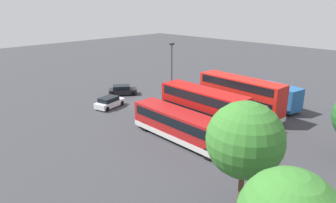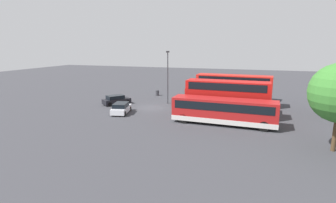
{
  "view_description": "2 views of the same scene",
  "coord_description": "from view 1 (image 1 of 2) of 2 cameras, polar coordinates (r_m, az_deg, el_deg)",
  "views": [
    {
      "loc": [
        25.87,
        29.66,
        13.21
      ],
      "look_at": [
        0.83,
        4.87,
        1.67
      ],
      "focal_mm": 32.59,
      "sensor_mm": 36.0,
      "label": 1
    },
    {
      "loc": [
        35.2,
        14.49,
        8.81
      ],
      "look_at": [
        1.85,
        3.22,
        1.49
      ],
      "focal_mm": 28.85,
      "sensor_mm": 36.0,
      "label": 2
    }
  ],
  "objects": [
    {
      "name": "bus_double_decker_near_end",
      "position": [
        37.98,
        13.34,
        1.17
      ],
      "size": [
        3.2,
        11.04,
        4.55
      ],
      "color": "red",
      "rests_on": "ground"
    },
    {
      "name": "car_hatchback_silver",
      "position": [
        40.65,
        -10.89,
        -0.13
      ],
      "size": [
        4.33,
        2.62,
        1.43
      ],
      "color": "silver",
      "rests_on": "ground"
    },
    {
      "name": "lamp_post_tall",
      "position": [
        41.56,
        0.7,
        6.31
      ],
      "size": [
        0.7,
        0.3,
        8.03
      ],
      "color": "#38383D",
      "rests_on": "ground"
    },
    {
      "name": "tree_midleft",
      "position": [
        19.77,
        14.19,
        -6.98
      ],
      "size": [
        4.93,
        4.93,
        7.48
      ],
      "color": "#4C3823",
      "rests_on": "ground"
    },
    {
      "name": "bus_single_deck_fourth",
      "position": [
        30.19,
        2.43,
        -4.45
      ],
      "size": [
        2.99,
        11.73,
        2.95
      ],
      "color": "#A51919",
      "rests_on": "ground"
    },
    {
      "name": "box_truck_blue",
      "position": [
        41.63,
        19.01,
        1.08
      ],
      "size": [
        3.85,
        7.83,
        3.2
      ],
      "color": "#235999",
      "rests_on": "ground"
    },
    {
      "name": "bus_single_deck_second",
      "position": [
        35.52,
        9.26,
        -1.15
      ],
      "size": [
        3.26,
        11.34,
        2.95
      ],
      "color": "red",
      "rests_on": "ground"
    },
    {
      "name": "waste_bin_yellow",
      "position": [
        49.4,
        2.15,
        3.18
      ],
      "size": [
        0.6,
        0.6,
        0.95
      ],
      "primitive_type": "cylinder",
      "color": "#333338",
      "rests_on": "ground"
    },
    {
      "name": "car_small_green",
      "position": [
        45.89,
        -8.5,
        2.11
      ],
      "size": [
        4.34,
        3.88,
        1.43
      ],
      "color": "black",
      "rests_on": "ground"
    },
    {
      "name": "ground_plane",
      "position": [
        41.51,
        -3.97,
        -0.47
      ],
      "size": [
        140.0,
        140.0,
        0.0
      ],
      "primitive_type": "plane",
      "color": "#38383D"
    },
    {
      "name": "bus_double_decker_third",
      "position": [
        32.45,
        6.55,
        -1.36
      ],
      "size": [
        2.87,
        10.22,
        4.55
      ],
      "color": "#B71411",
      "rests_on": "ground"
    }
  ]
}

